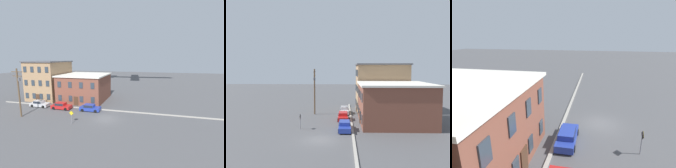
{
  "view_description": "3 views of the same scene",
  "coord_description": "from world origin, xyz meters",
  "views": [
    {
      "loc": [
        7.27,
        -25.25,
        11.05
      ],
      "look_at": [
        -0.1,
        5.15,
        5.7
      ],
      "focal_mm": 24.0,
      "sensor_mm": 36.0,
      "label": 1
    },
    {
      "loc": [
        27.87,
        3.26,
        9.39
      ],
      "look_at": [
        1.12,
        2.48,
        7.46
      ],
      "focal_mm": 35.0,
      "sensor_mm": 36.0,
      "label": 2
    },
    {
      "loc": [
        -19.71,
        0.8,
        10.54
      ],
      "look_at": [
        1.45,
        4.79,
        4.41
      ],
      "focal_mm": 28.0,
      "sensor_mm": 36.0,
      "label": 3
    }
  ],
  "objects": [
    {
      "name": "ground_plane",
      "position": [
        0.0,
        0.0,
        0.0
      ],
      "size": [
        200.0,
        200.0,
        0.0
      ],
      "primitive_type": "plane",
      "color": "#4C4C4F"
    },
    {
      "name": "kerb_strip",
      "position": [
        0.0,
        4.5,
        0.08
      ],
      "size": [
        56.0,
        0.36,
        0.16
      ],
      "primitive_type": "cube",
      "color": "#9E998E",
      "rests_on": "ground_plane"
    },
    {
      "name": "car_blue",
      "position": [
        -4.51,
        3.33,
        0.75
      ],
      "size": [
        4.4,
        1.92,
        1.43
      ],
      "color": "#233899",
      "rests_on": "ground_plane"
    },
    {
      "name": "apartment_midblock",
      "position": [
        -9.06,
        11.67,
        3.47
      ],
      "size": [
        11.73,
        11.85,
        6.91
      ],
      "color": "brown",
      "rests_on": "ground_plane"
    },
    {
      "name": "caution_sign",
      "position": [
        -5.07,
        -3.51,
        1.58
      ],
      "size": [
        0.87,
        0.08,
        2.4
      ],
      "color": "slate",
      "rests_on": "ground_plane"
    }
  ]
}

